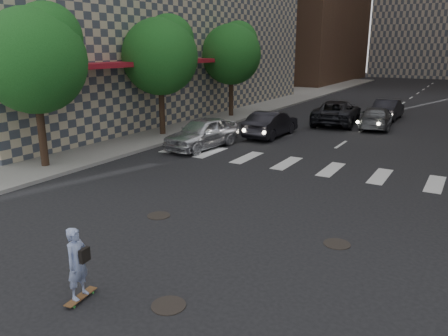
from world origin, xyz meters
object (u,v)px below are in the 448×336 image
object	(u,v)px
tree_c	(233,51)
traffic_car_c	(337,112)
traffic_car_a	(271,124)
traffic_car_e	(388,109)
tree_b	(162,53)
tree_a	(37,56)
silver_sedan	(203,133)
skateboarder	(78,263)
traffic_car_b	(376,118)

from	to	relation	value
tree_c	traffic_car_c	distance (m)	8.39
traffic_car_a	traffic_car_e	bearing A→B (deg)	-114.06
tree_c	traffic_car_c	world-z (taller)	tree_c
tree_b	traffic_car_e	world-z (taller)	tree_b
tree_b	traffic_car_e	size ratio (longest dim) A/B	1.53
tree_a	silver_sedan	xyz separation A→B (m)	(3.56, 6.54, -3.87)
skateboarder	silver_sedan	distance (m)	14.00
traffic_car_a	traffic_car_b	xyz separation A→B (m)	(4.61, 5.80, -0.07)
silver_sedan	traffic_car_b	world-z (taller)	silver_sedan
tree_b	traffic_car_b	world-z (taller)	tree_b
skateboarder	traffic_car_a	bearing A→B (deg)	94.16
tree_a	silver_sedan	world-z (taller)	tree_a
silver_sedan	tree_a	bearing A→B (deg)	-112.45
skateboarder	traffic_car_e	world-z (taller)	skateboarder
tree_b	traffic_car_e	distance (m)	16.73
skateboarder	silver_sedan	size ratio (longest dim) A/B	0.35
tree_b	silver_sedan	distance (m)	5.46
traffic_car_c	traffic_car_e	world-z (taller)	traffic_car_c
tree_b	tree_c	distance (m)	8.00
tree_a	traffic_car_b	xyz separation A→B (m)	(9.95, 16.78, -3.99)
traffic_car_c	tree_a	bearing A→B (deg)	59.65
tree_c	tree_a	bearing A→B (deg)	-90.00
silver_sedan	traffic_car_c	bearing A→B (deg)	76.01
silver_sedan	traffic_car_e	xyz separation A→B (m)	(6.38, 14.32, -0.06)
tree_b	traffic_car_e	xyz separation A→B (m)	(9.94, 12.86, -3.93)
tree_c	skateboarder	xyz separation A→B (m)	(8.97, -22.37, -3.81)
silver_sedan	traffic_car_e	bearing A→B (deg)	72.08
tree_a	traffic_car_a	size ratio (longest dim) A/B	1.49
tree_c	traffic_car_b	xyz separation A→B (m)	(9.95, 0.78, -3.99)
tree_c	skateboarder	world-z (taller)	tree_c
traffic_car_b	traffic_car_e	world-z (taller)	traffic_car_e
tree_c	traffic_car_a	bearing A→B (deg)	-43.21
skateboarder	traffic_car_e	distance (m)	27.25
tree_b	traffic_car_b	distance (m)	13.86
tree_a	traffic_car_a	distance (m)	12.82
tree_b	skateboarder	xyz separation A→B (m)	(8.97, -14.37, -3.81)
tree_b	traffic_car_a	xyz separation A→B (m)	(5.34, 2.98, -3.92)
silver_sedan	traffic_car_b	bearing A→B (deg)	64.12
skateboarder	tree_b	bearing A→B (deg)	114.33
tree_b	silver_sedan	bearing A→B (deg)	-22.30
tree_a	traffic_car_c	distance (m)	18.93
tree_a	traffic_car_c	xyz separation A→B (m)	(7.38, 17.00, -3.87)
tree_a	tree_c	xyz separation A→B (m)	(0.00, 16.00, 0.00)
traffic_car_c	tree_c	bearing A→B (deg)	0.82
tree_b	tree_c	bearing A→B (deg)	90.00
tree_b	traffic_car_c	distance (m)	12.26
traffic_car_b	traffic_car_a	bearing A→B (deg)	44.37
tree_a	traffic_car_b	bearing A→B (deg)	59.33
skateboarder	traffic_car_c	distance (m)	23.42
traffic_car_b	traffic_car_e	size ratio (longest dim) A/B	1.05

